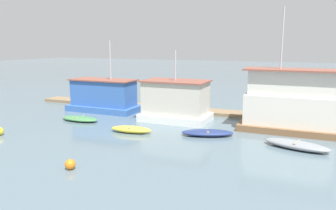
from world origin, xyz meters
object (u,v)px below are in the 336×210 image
at_px(dinghy_green, 80,119).
at_px(buoy_orange, 70,164).
at_px(houseboat_white, 176,101).
at_px(houseboat_brown, 289,104).
at_px(dinghy_yellow, 131,129).
at_px(dinghy_navy, 207,133).
at_px(dinghy_grey, 297,145).
at_px(houseboat_blue, 104,96).

bearing_deg(dinghy_green, buoy_orange, -54.76).
distance_m(dinghy_green, buoy_orange, 11.35).
xyz_separation_m(houseboat_white, houseboat_brown, (9.17, 0.02, 0.45)).
distance_m(houseboat_white, buoy_orange, 12.80).
bearing_deg(buoy_orange, dinghy_yellow, 94.45).
relative_size(houseboat_brown, buoy_orange, 16.52).
xyz_separation_m(dinghy_navy, buoy_orange, (-4.89, -9.05, 0.05)).
height_order(houseboat_white, dinghy_navy, houseboat_white).
relative_size(dinghy_navy, dinghy_grey, 0.93).
xyz_separation_m(houseboat_white, dinghy_yellow, (-1.58, -5.05, -1.42)).
bearing_deg(dinghy_yellow, dinghy_grey, 3.63).
height_order(dinghy_yellow, buoy_orange, buoy_orange).
height_order(houseboat_blue, houseboat_white, houseboat_blue).
bearing_deg(dinghy_green, houseboat_white, 24.39).
height_order(dinghy_navy, dinghy_grey, dinghy_grey).
relative_size(houseboat_white, houseboat_brown, 0.66).
relative_size(houseboat_white, dinghy_yellow, 1.84).
relative_size(dinghy_green, dinghy_yellow, 1.09).
relative_size(houseboat_blue, dinghy_green, 1.97).
bearing_deg(houseboat_brown, dinghy_green, -168.37).
bearing_deg(dinghy_green, houseboat_blue, 96.83).
bearing_deg(houseboat_white, dinghy_yellow, -107.38).
bearing_deg(dinghy_navy, houseboat_blue, 158.50).
height_order(houseboat_white, buoy_orange, houseboat_white).
bearing_deg(houseboat_brown, dinghy_navy, -145.15).
distance_m(houseboat_white, dinghy_green, 8.40).
bearing_deg(dinghy_green, dinghy_grey, -2.95).
bearing_deg(houseboat_brown, houseboat_blue, 176.50).
distance_m(dinghy_yellow, buoy_orange, 7.66).
bearing_deg(buoy_orange, dinghy_grey, 37.47).
bearing_deg(buoy_orange, dinghy_green, 125.24).
distance_m(dinghy_navy, buoy_orange, 10.28).
relative_size(dinghy_navy, buoy_orange, 7.15).
bearing_deg(buoy_orange, houseboat_white, 85.56).
height_order(houseboat_white, dinghy_green, houseboat_white).
distance_m(houseboat_brown, dinghy_green, 17.17).
height_order(dinghy_green, dinghy_navy, dinghy_navy).
xyz_separation_m(houseboat_white, dinghy_green, (-7.53, -3.42, -1.48)).
height_order(dinghy_green, dinghy_yellow, dinghy_yellow).
xyz_separation_m(dinghy_yellow, dinghy_navy, (5.49, 1.41, -0.03)).
height_order(houseboat_brown, dinghy_grey, houseboat_brown).
bearing_deg(houseboat_white, dinghy_green, -155.61).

